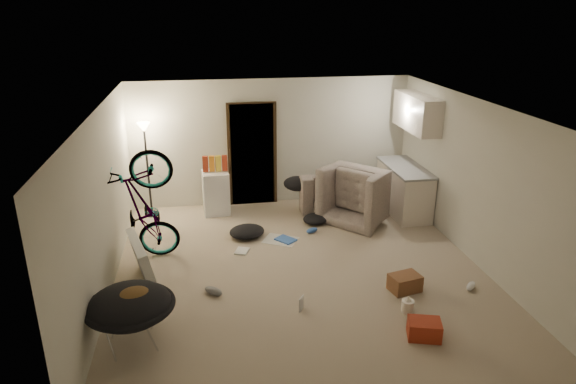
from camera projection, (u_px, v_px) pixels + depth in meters
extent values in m
cube|color=tan|center=(300.00, 271.00, 7.84)|extent=(5.50, 6.00, 0.02)
cube|color=white|center=(302.00, 107.00, 6.97)|extent=(5.50, 6.00, 0.02)
cube|color=beige|center=(272.00, 142.00, 10.19)|extent=(5.50, 0.02, 2.50)
cube|color=beige|center=(365.00, 308.00, 4.62)|extent=(5.50, 0.02, 2.50)
cube|color=beige|center=(102.00, 206.00, 6.97)|extent=(0.02, 6.00, 2.50)
cube|color=beige|center=(478.00, 183.00, 7.84)|extent=(0.02, 6.00, 2.50)
cube|color=black|center=(252.00, 155.00, 10.17)|extent=(0.85, 0.10, 2.04)
cube|color=black|center=(252.00, 155.00, 10.14)|extent=(0.97, 0.04, 2.10)
cylinder|color=black|center=(152.00, 214.00, 9.90)|extent=(0.28, 0.28, 0.03)
cylinder|color=black|center=(148.00, 173.00, 9.62)|extent=(0.04, 0.04, 1.70)
cone|color=#FFE0A5|center=(144.00, 127.00, 9.32)|extent=(0.24, 0.24, 0.18)
cube|color=silver|center=(404.00, 190.00, 9.92)|extent=(0.60, 1.50, 0.88)
cube|color=gray|center=(406.00, 168.00, 9.76)|extent=(0.64, 1.54, 0.04)
cube|color=silver|center=(417.00, 113.00, 9.42)|extent=(0.38, 1.40, 0.65)
imported|color=#353C35|center=(344.00, 194.00, 10.23)|extent=(1.86, 0.73, 0.54)
imported|color=#353C35|center=(364.00, 198.00, 9.69)|extent=(1.56, 1.57, 0.77)
imported|color=black|center=(147.00, 231.00, 8.00)|extent=(1.91, 0.88, 1.09)
imported|color=#9A2C17|center=(299.00, 312.00, 6.76)|extent=(0.25, 0.23, 0.02)
cube|color=white|center=(216.00, 193.00, 9.87)|extent=(0.52, 0.52, 0.83)
cube|color=#9A2C17|center=(205.00, 164.00, 9.64)|extent=(0.11, 0.08, 0.30)
cube|color=orange|center=(212.00, 164.00, 9.66)|extent=(0.11, 0.08, 0.30)
cube|color=yellow|center=(218.00, 163.00, 9.68)|extent=(0.11, 0.09, 0.30)
cube|color=#9A2C17|center=(225.00, 163.00, 9.70)|extent=(0.10, 0.08, 0.30)
cylinder|color=silver|center=(132.00, 327.00, 6.05)|extent=(0.69, 0.69, 0.49)
ellipsoid|color=black|center=(130.00, 305.00, 5.95)|extent=(0.97, 0.97, 0.41)
torus|color=black|center=(130.00, 305.00, 5.95)|extent=(1.05, 1.05, 0.08)
ellipsoid|color=brown|center=(133.00, 298.00, 5.89)|extent=(0.61, 0.58, 0.22)
ellipsoid|color=black|center=(298.00, 184.00, 9.99)|extent=(0.65, 0.58, 0.28)
cube|color=silver|center=(143.00, 262.00, 7.36)|extent=(0.54, 1.08, 0.70)
cube|color=brown|center=(405.00, 283.00, 7.25)|extent=(0.47, 0.38, 0.24)
cube|color=#9A2C17|center=(424.00, 329.00, 6.23)|extent=(0.46, 0.39, 0.23)
cylinder|color=white|center=(408.00, 306.00, 6.76)|extent=(0.17, 0.17, 0.17)
cone|color=white|center=(408.00, 298.00, 6.72)|extent=(0.09, 0.09, 0.07)
cube|color=beige|center=(280.00, 240.00, 8.84)|extent=(0.69, 0.64, 0.01)
cube|color=#335FB8|center=(286.00, 240.00, 8.82)|extent=(0.40, 0.41, 0.03)
cube|color=silver|center=(242.00, 251.00, 8.42)|extent=(0.28, 0.31, 0.02)
ellipsoid|color=#335FB8|center=(312.00, 230.00, 9.11)|extent=(0.26, 0.20, 0.09)
ellipsoid|color=slate|center=(213.00, 291.00, 7.17)|extent=(0.30, 0.29, 0.11)
ellipsoid|color=white|center=(471.00, 286.00, 7.31)|extent=(0.25, 0.26, 0.09)
ellipsoid|color=black|center=(247.00, 232.00, 8.94)|extent=(0.72, 0.66, 0.20)
ellipsoid|color=black|center=(316.00, 219.00, 9.53)|extent=(0.68, 0.66, 0.16)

